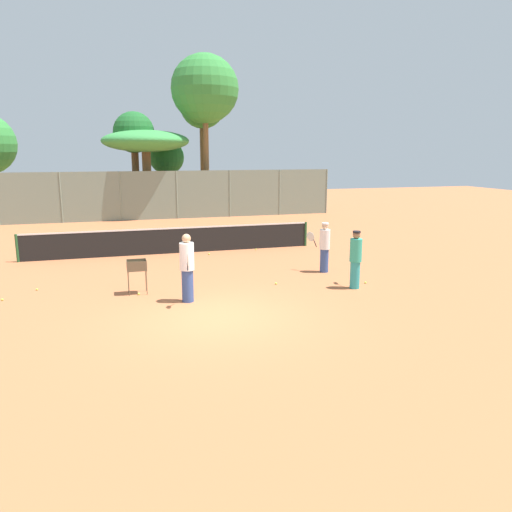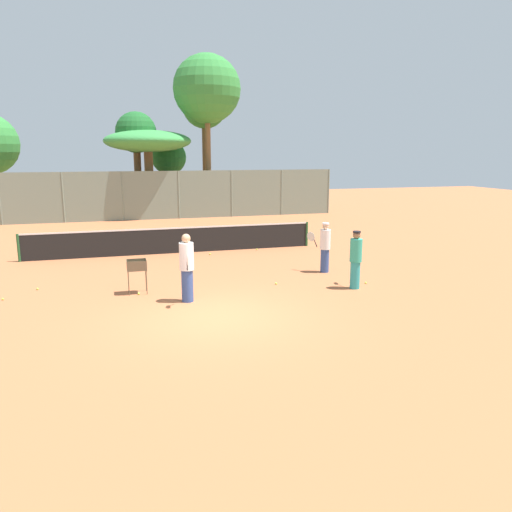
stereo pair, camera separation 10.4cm
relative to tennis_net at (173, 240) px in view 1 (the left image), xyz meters
The scene contains 20 objects.
ground_plane 8.52m from the tennis_net, 90.00° to the right, with size 80.00×80.00×0.00m, color #B7663D.
tennis_net is the anchor object (origin of this frame).
back_fence 10.96m from the tennis_net, 90.00° to the left, with size 23.71×0.08×2.96m.
tree_0 18.36m from the tennis_net, 74.85° to the left, with size 3.24×3.24×8.97m.
tree_1 16.07m from the tennis_net, 83.84° to the left, with size 2.44×2.44×4.96m.
tree_2 14.10m from the tennis_net, 92.57° to the left, with size 2.60×2.60×6.62m.
tree_3 15.14m from the tennis_net, 72.77° to the left, with size 4.34×4.34×10.22m.
tree_4 13.39m from the tennis_net, 89.70° to the left, with size 5.47×5.47×5.46m.
player_white_outfit 6.63m from the tennis_net, 46.08° to the right, with size 0.70×0.72×1.72m.
player_red_cap 8.38m from the tennis_net, 56.48° to the right, with size 0.46×0.88×1.77m.
player_yellow_shirt 6.95m from the tennis_net, 94.02° to the right, with size 0.40×0.96×1.91m.
ball_cart 5.96m from the tennis_net, 107.43° to the right, with size 0.56×0.41×1.01m.
tennis_ball_0 1.63m from the tennis_net, 28.46° to the right, with size 0.07×0.07×0.07m, color #D1E54C.
tennis_ball_1 8.42m from the tennis_net, 51.66° to the right, with size 0.07×0.07×0.07m, color #D1E54C.
tennis_ball_2 6.14m from the tennis_net, 106.76° to the right, with size 0.07×0.07×0.07m, color #D1E54C.
tennis_ball_3 6.49m from the tennis_net, 136.29° to the right, with size 0.07×0.07×0.07m, color #D1E54C.
tennis_ball_4 3.51m from the tennis_net, ahead, with size 0.07×0.07×0.07m, color #D1E54C.
tennis_ball_5 7.66m from the tennis_net, 135.70° to the right, with size 0.07×0.07×0.07m, color #D1E54C.
tennis_ball_6 6.39m from the tennis_net, 67.32° to the right, with size 0.07×0.07×0.07m, color #D1E54C.
parked_car 14.58m from the tennis_net, 92.78° to the left, with size 4.20×1.70×1.60m.
Camera 1 is at (-2.49, -11.74, 4.09)m, focal length 35.00 mm.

